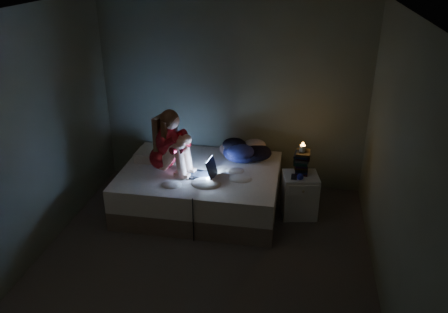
% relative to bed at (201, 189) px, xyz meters
% --- Properties ---
extents(floor, '(3.60, 3.80, 0.02)m').
position_rel_bed_xyz_m(floor, '(0.27, -1.10, -0.28)').
color(floor, '#443F3D').
rests_on(floor, ground).
extents(ceiling, '(3.60, 3.80, 0.02)m').
position_rel_bed_xyz_m(ceiling, '(0.27, -1.10, 2.34)').
color(ceiling, silver).
rests_on(ceiling, ground).
extents(wall_back, '(3.60, 0.02, 2.60)m').
position_rel_bed_xyz_m(wall_back, '(0.27, 0.81, 1.03)').
color(wall_back, '#545A48').
rests_on(wall_back, ground).
extents(wall_front, '(3.60, 0.02, 2.60)m').
position_rel_bed_xyz_m(wall_front, '(0.27, -3.01, 1.03)').
color(wall_front, '#545A48').
rests_on(wall_front, ground).
extents(wall_left, '(0.02, 3.80, 2.60)m').
position_rel_bed_xyz_m(wall_left, '(-1.54, -1.10, 1.03)').
color(wall_left, '#545A48').
rests_on(wall_left, ground).
extents(wall_right, '(0.02, 3.80, 2.60)m').
position_rel_bed_xyz_m(wall_right, '(2.08, -1.10, 1.03)').
color(wall_right, '#545A48').
rests_on(wall_right, ground).
extents(bed, '(1.97, 1.48, 0.54)m').
position_rel_bed_xyz_m(bed, '(0.00, 0.00, 0.00)').
color(bed, beige).
rests_on(bed, ground).
extents(pillow, '(0.44, 0.31, 0.13)m').
position_rel_bed_xyz_m(pillow, '(-0.67, 0.18, 0.33)').
color(pillow, silver).
rests_on(pillow, bed).
extents(woman, '(0.58, 0.45, 0.82)m').
position_rel_bed_xyz_m(woman, '(-0.46, -0.08, 0.68)').
color(woman, maroon).
rests_on(woman, bed).
extents(laptop, '(0.40, 0.31, 0.26)m').
position_rel_bed_xyz_m(laptop, '(0.03, -0.16, 0.40)').
color(laptop, black).
rests_on(laptop, bed).
extents(clothes_pile, '(0.62, 0.55, 0.31)m').
position_rel_bed_xyz_m(clothes_pile, '(0.47, 0.39, 0.43)').
color(clothes_pile, navy).
rests_on(clothes_pile, bed).
extents(nightstand, '(0.48, 0.44, 0.56)m').
position_rel_bed_xyz_m(nightstand, '(1.26, 0.04, 0.01)').
color(nightstand, silver).
rests_on(nightstand, ground).
extents(book_stack, '(0.19, 0.25, 0.29)m').
position_rel_bed_xyz_m(book_stack, '(1.25, 0.11, 0.43)').
color(book_stack, black).
rests_on(book_stack, nightstand).
extents(candle, '(0.07, 0.07, 0.08)m').
position_rel_bed_xyz_m(candle, '(1.25, 0.11, 0.62)').
color(candle, beige).
rests_on(candle, book_stack).
extents(phone, '(0.10, 0.15, 0.01)m').
position_rel_bed_xyz_m(phone, '(1.17, -0.01, 0.29)').
color(phone, black).
rests_on(phone, nightstand).
extents(blue_orb, '(0.08, 0.08, 0.08)m').
position_rel_bed_xyz_m(blue_orb, '(1.23, -0.08, 0.33)').
color(blue_orb, navy).
rests_on(blue_orb, nightstand).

